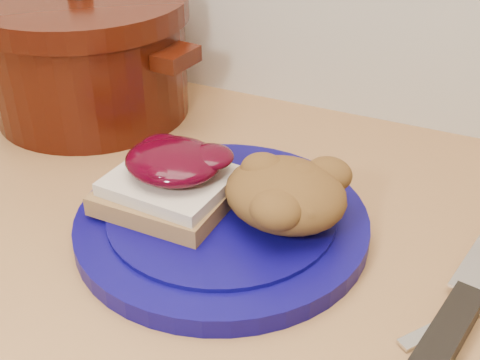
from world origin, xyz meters
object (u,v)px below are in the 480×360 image
at_px(plate, 222,222).
at_px(butter_knife, 474,310).
at_px(pepper_grinder, 67,43).
at_px(chef_knife, 463,308).
at_px(dutch_oven, 88,56).

height_order(plate, butter_knife, plate).
bearing_deg(butter_knife, plate, 122.41).
xyz_separation_m(butter_knife, pepper_grinder, (-0.60, 0.24, 0.06)).
bearing_deg(chef_knife, pepper_grinder, 78.49).
distance_m(butter_knife, pepper_grinder, 0.65).
bearing_deg(dutch_oven, butter_knife, -19.46).
bearing_deg(plate, dutch_oven, 148.74).
relative_size(chef_knife, dutch_oven, 1.11).
xyz_separation_m(chef_knife, dutch_oven, (-0.51, 0.19, 0.07)).
bearing_deg(pepper_grinder, dutch_oven, -33.75).
bearing_deg(butter_knife, chef_knife, 171.74).
relative_size(chef_knife, pepper_grinder, 2.73).
bearing_deg(dutch_oven, pepper_grinder, 146.25).
relative_size(plate, dutch_oven, 0.89).
height_order(plate, dutch_oven, dutch_oven).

